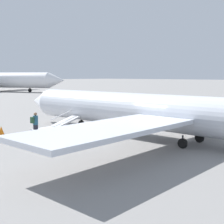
# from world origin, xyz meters

# --- Properties ---
(ground_plane) EXTENTS (600.00, 600.00, 0.00)m
(ground_plane) POSITION_xyz_m (0.00, 0.00, 0.00)
(ground_plane) COLOR gray
(airplane_main) EXTENTS (30.05, 22.81, 6.42)m
(airplane_main) POSITION_xyz_m (-0.91, -0.02, 1.92)
(airplane_main) COLOR silver
(airplane_main) RESTS_ON ground
(boarding_stairs) EXTENTS (1.15, 4.04, 1.63)m
(boarding_stairs) POSITION_xyz_m (7.14, 3.96, 0.37)
(boarding_stairs) COLOR silver
(boarding_stairs) RESTS_ON ground
(passenger) EXTENTS (0.36, 0.54, 1.74)m
(passenger) POSITION_xyz_m (7.21, 5.11, 1.00)
(passenger) COLOR #23232D
(passenger) RESTS_ON ground
(traffic_cone_near_stairs) EXTENTS (0.62, 0.62, 0.68)m
(traffic_cone_near_stairs) POSITION_xyz_m (9.42, 6.61, 0.32)
(traffic_cone_near_stairs) COLOR black
(traffic_cone_near_stairs) RESTS_ON ground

